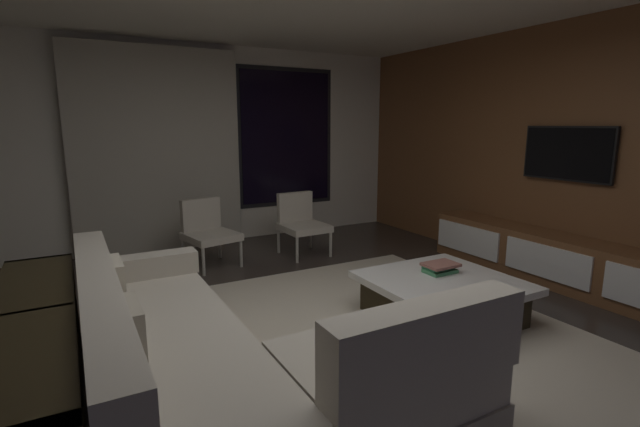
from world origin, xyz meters
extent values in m
plane|color=#332B26|center=(0.00, 0.00, 0.00)|extent=(9.20, 9.20, 0.00)
cube|color=silver|center=(0.00, 3.66, 1.35)|extent=(6.60, 0.12, 2.70)
cube|color=black|center=(1.30, 3.60, 1.45)|extent=(1.52, 0.02, 2.02)
cube|color=black|center=(1.30, 3.58, 1.45)|extent=(1.40, 0.03, 1.90)
cube|color=#BCB5A3|center=(-0.55, 3.48, 1.30)|extent=(2.10, 0.12, 2.60)
cube|color=brown|center=(3.06, 0.00, 1.35)|extent=(0.12, 7.80, 2.70)
cube|color=beige|center=(0.35, -0.10, 0.01)|extent=(3.20, 3.80, 0.01)
cube|color=#A49C8C|center=(-1.14, 0.00, 0.09)|extent=(0.90, 2.50, 0.18)
cube|color=beige|center=(-1.14, 0.00, 0.30)|extent=(0.86, 2.42, 0.24)
cube|color=beige|center=(-1.49, 0.00, 0.62)|extent=(0.20, 2.50, 0.40)
cube|color=beige|center=(-1.14, 1.15, 0.51)|extent=(0.90, 0.20, 0.18)
cube|color=#A49C8C|center=(-0.16, -0.80, 0.09)|extent=(1.10, 0.90, 0.18)
cube|color=beige|center=(-0.16, -0.80, 0.30)|extent=(1.07, 0.86, 0.24)
cube|color=beige|center=(-0.16, -1.15, 0.62)|extent=(1.10, 0.20, 0.40)
cube|color=beige|center=(-1.37, 0.55, 0.58)|extent=(0.10, 0.36, 0.36)
cube|color=#B2A893|center=(-1.37, -0.30, 0.58)|extent=(0.10, 0.36, 0.36)
cube|color=black|center=(1.11, 0.05, 0.15)|extent=(1.00, 1.00, 0.30)
cube|color=white|center=(1.11, 0.05, 0.33)|extent=(1.16, 1.16, 0.06)
cube|color=#46925E|center=(1.21, 0.20, 0.38)|extent=(0.27, 0.18, 0.03)
cube|color=#338357|center=(1.19, 0.22, 0.41)|extent=(0.21, 0.16, 0.03)
cube|color=#935C50|center=(1.22, 0.20, 0.43)|extent=(0.30, 0.22, 0.02)
cylinder|color=#B2ADA0|center=(1.23, 2.14, 0.18)|extent=(0.04, 0.04, 0.36)
cylinder|color=#B2ADA0|center=(0.75, 2.11, 0.18)|extent=(0.04, 0.04, 0.36)
cylinder|color=#B2ADA0|center=(1.20, 2.63, 0.18)|extent=(0.04, 0.04, 0.36)
cylinder|color=#B2ADA0|center=(0.72, 2.61, 0.18)|extent=(0.04, 0.04, 0.36)
cube|color=beige|center=(0.97, 2.37, 0.36)|extent=(0.56, 0.58, 0.08)
cube|color=beige|center=(0.96, 2.61, 0.59)|extent=(0.49, 0.10, 0.38)
cylinder|color=#B2ADA0|center=(0.10, 2.28, 0.18)|extent=(0.04, 0.04, 0.36)
cylinder|color=#B2ADA0|center=(-0.37, 2.18, 0.18)|extent=(0.04, 0.04, 0.36)
cylinder|color=#B2ADA0|center=(-0.01, 2.77, 0.18)|extent=(0.04, 0.04, 0.36)
cylinder|color=#B2ADA0|center=(-0.48, 2.67, 0.18)|extent=(0.04, 0.04, 0.36)
cube|color=beige|center=(-0.19, 2.48, 0.36)|extent=(0.65, 0.66, 0.08)
cube|color=beige|center=(-0.24, 2.71, 0.59)|extent=(0.49, 0.18, 0.38)
cube|color=brown|center=(2.78, 0.10, 0.26)|extent=(0.44, 3.10, 0.52)
cube|color=white|center=(2.55, 0.10, 0.29)|extent=(0.02, 0.93, 0.33)
cube|color=white|center=(2.55, 1.15, 0.29)|extent=(0.02, 0.93, 0.33)
cube|color=#BB464C|center=(2.74, -0.64, 0.11)|extent=(0.03, 0.04, 0.18)
cube|color=#CE6F87|center=(2.74, -0.57, 0.10)|extent=(0.03, 0.04, 0.15)
cube|color=#D5C07E|center=(2.74, -0.49, 0.11)|extent=(0.03, 0.04, 0.18)
cube|color=black|center=(2.95, 0.25, 1.35)|extent=(0.04, 0.97, 0.56)
cube|color=black|center=(2.95, 0.25, 1.35)|extent=(0.05, 0.93, 0.52)
cube|color=black|center=(-1.81, -0.10, 0.72)|extent=(0.40, 2.10, 0.04)
cube|color=black|center=(-1.81, -0.10, 0.14)|extent=(0.38, 2.04, 0.03)
cube|color=black|center=(-1.81, 0.93, 0.37)|extent=(0.40, 0.04, 0.74)
cube|color=black|center=(-1.81, -0.10, 0.37)|extent=(0.38, 0.03, 0.74)
cube|color=silver|center=(-1.81, -0.33, 0.29)|extent=(0.18, 0.04, 0.27)
cube|color=silver|center=(-1.82, -0.18, 0.27)|extent=(0.18, 0.04, 0.23)
cube|color=silver|center=(-1.80, -0.02, 0.27)|extent=(0.18, 0.04, 0.23)
cube|color=silver|center=(-1.81, 0.14, 0.27)|extent=(0.18, 0.04, 0.24)
cube|color=silver|center=(-1.81, 0.30, 0.28)|extent=(0.18, 0.04, 0.25)
cube|color=silver|center=(-1.82, 0.45, 0.27)|extent=(0.18, 0.04, 0.24)
cube|color=silver|center=(-1.82, 0.61, 0.28)|extent=(0.18, 0.04, 0.25)
cube|color=white|center=(-1.82, 0.77, 0.29)|extent=(0.18, 0.04, 0.27)
camera|label=1|loc=(-1.57, -2.65, 1.65)|focal=25.57mm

